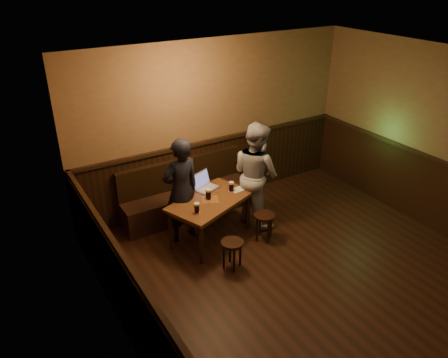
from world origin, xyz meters
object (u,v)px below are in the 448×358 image
Objects in this scene: pint_right at (231,186)px; person_suit at (181,190)px; stool_left at (232,247)px; stool_right at (264,220)px; person_grey at (256,174)px; laptop at (205,185)px; bench at (186,198)px; pint_left at (197,208)px; pub_table at (210,205)px; pint_mid at (208,194)px.

person_suit reaches higher than pint_right.
stool_right is (0.78, 0.33, 0.01)m from stool_left.
stool_left is 1.39m from person_grey.
laptop reaches higher than stool_right.
stool_left is at bearing -122.14° from laptop.
bench is 1.30× the size of person_grey.
pint_left is (-0.34, -1.07, 0.45)m from bench.
person_suit is at bearing 122.79° from pub_table.
pint_left is 0.09× the size of person_suit.
pint_mid is (-0.02, -0.82, 0.46)m from bench.
stool_right is at bearing -75.95° from laptop.
pint_left is 0.89× the size of pint_mid.
stool_left is at bearing -95.46° from pint_mid.
pub_table is 3.27× the size of laptop.
pint_mid is at bearing 111.73° from pub_table.
laptop is at bearing -78.72° from bench.
pint_mid is at bearing 85.82° from person_grey.
stool_left is 2.47× the size of pint_mid.
bench is at bearing 117.59° from pint_right.
laptop reaches higher than pint_left.
pub_table is 0.85m from stool_right.
pint_right is at bearing -65.47° from laptop.
stool_left is (-0.10, -1.61, 0.02)m from bench.
person_suit reaches higher than stool_right.
laptop is at bearing 62.59° from person_grey.
pint_right is at bearing 118.78° from stool_right.
stool_left is 1.06m from pint_right.
person_suit reaches higher than pint_left.
pub_table is at bearing 87.33° from person_grey.
laptop is (0.44, 0.58, -0.01)m from pint_left.
pint_left is at bearing -107.87° from bench.
laptop reaches higher than pub_table.
person_grey reaches higher than stool_left.
stool_right is 0.99× the size of laptop.
bench is at bearing 86.60° from stool_left.
person_suit reaches higher than bench.
stool_right is 1.12m from pint_left.
person_grey reaches higher than pint_right.
pint_mid is at bearing -91.40° from bench.
person_grey is (0.19, 0.53, 0.50)m from stool_right.
bench is 0.89m from pub_table.
pint_left is 0.41m from pint_mid.
pint_mid is 0.38× the size of laptop.
pint_mid is at bearing 84.54° from stool_left.
stool_right is (0.68, -0.44, -0.24)m from pub_table.
person_grey is (0.46, 0.02, 0.09)m from pint_right.
person_grey is at bearing -40.94° from bench.
stool_left is (-0.10, -0.77, -0.26)m from pub_table.
pub_table is 0.81m from stool_left.
stool_right reaches higher than stool_left.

